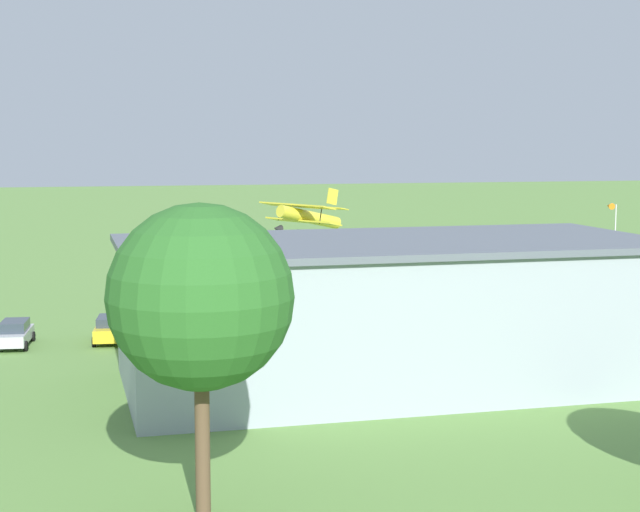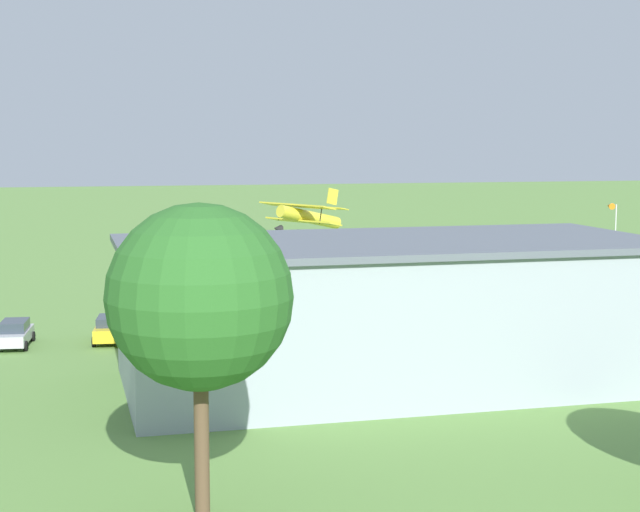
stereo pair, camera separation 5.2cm
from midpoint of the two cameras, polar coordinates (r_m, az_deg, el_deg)
The scene contains 11 objects.
ground_plane at distance 87.76m, azimuth -3.24°, elevation -1.93°, with size 400.00×400.00×0.00m, color #608C42.
hangar at distance 54.15m, azimuth 4.06°, elevation -3.14°, with size 28.97×14.67×7.76m.
biplane at distance 82.67m, azimuth -0.75°, elevation 2.26°, with size 7.33×7.72×4.03m.
car_red at distance 72.64m, azimuth 10.23°, elevation -3.15°, with size 2.11×4.53×1.65m.
car_yellow at distance 66.67m, azimuth -11.79°, elevation -4.05°, with size 2.42×4.67×1.67m.
car_silver at distance 66.67m, azimuth -16.89°, elevation -4.21°, with size 2.35×4.76×1.66m.
person_beside_truck at distance 71.07m, azimuth -4.67°, elevation -3.36°, with size 0.41×0.41×1.53m.
person_at_fence_line at distance 78.54m, azimuth 9.68°, elevation -2.48°, with size 0.51×0.51×1.52m.
person_watching_takeoff at distance 65.60m, azimuth -9.14°, elevation -4.17°, with size 0.54×0.54×1.73m.
tree_near_perimeter_road at distance 34.42m, azimuth -6.79°, elevation -2.35°, with size 6.42×6.42×10.97m.
windsock at distance 99.91m, azimuth 16.16°, elevation 2.41°, with size 1.16×1.38×7.02m.
Camera 2 is at (15.44, 85.40, 13.09)m, focal length 56.47 mm.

